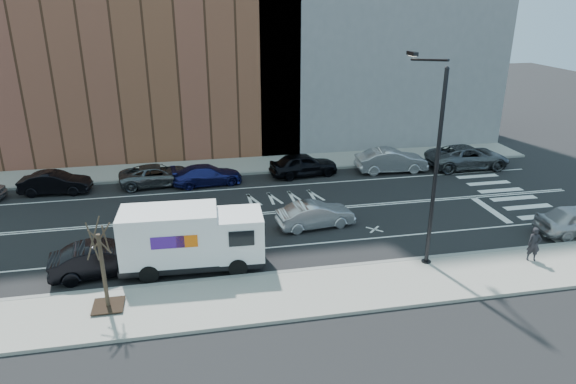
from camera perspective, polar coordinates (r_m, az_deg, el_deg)
name	(u,v)px	position (r m, az deg, el deg)	size (l,w,h in m)	color
ground	(255,214)	(29.43, -3.70, -2.47)	(120.00, 120.00, 0.00)	black
sidewalk_near	(284,295)	(21.69, -0.48, -11.41)	(44.00, 3.60, 0.15)	gray
sidewalk_far	(238,166)	(37.60, -5.53, 2.90)	(44.00, 3.60, 0.15)	gray
curb_near	(276,274)	(23.20, -1.33, -9.05)	(44.00, 0.25, 0.17)	gray
curb_far	(241,174)	(35.90, -5.22, 2.04)	(44.00, 0.25, 0.17)	gray
crosswalk	(507,194)	(35.09, 23.15, -0.23)	(3.00, 14.00, 0.01)	white
road_markings	(255,214)	(29.43, -3.70, -2.46)	(40.00, 8.60, 0.01)	white
bldg_brick	(117,5)	(42.64, -18.50, 19.06)	(26.00, 10.00, 22.00)	brown
streetlight	(432,157)	(23.39, 15.70, 3.76)	(0.44, 4.02, 9.34)	black
street_tree	(104,279)	(21.36, -19.73, -9.04)	(1.20, 1.20, 3.75)	black
fedex_van	(191,238)	(23.51, -10.72, -5.02)	(6.51, 2.52, 2.93)	black
far_parked_b	(55,183)	(35.38, -24.45, 0.94)	(1.48, 4.25, 1.40)	black
far_parked_c	(157,175)	(34.73, -14.30, 1.83)	(2.25, 4.87, 1.35)	#4E5256
far_parked_d	(207,175)	(34.18, -8.98, 1.89)	(1.85, 4.56, 1.32)	navy
far_parked_e	(304,165)	(35.43, 1.74, 3.07)	(1.88, 4.67, 1.59)	black
far_parked_f	(391,161)	(36.93, 11.40, 3.45)	(1.73, 4.97, 1.64)	#A8A7AC
far_parked_g	(468,157)	(39.25, 19.35, 3.71)	(2.72, 5.90, 1.64)	#4D5155
driving_sedan	(315,215)	(27.60, 3.06, -2.55)	(1.45, 4.17, 1.37)	#B9B9BE
near_parked_rear_a	(104,259)	(24.39, -19.80, -7.03)	(1.59, 4.56, 1.50)	black
pedestrian	(534,244)	(26.36, 25.67, -5.26)	(0.60, 0.39, 1.63)	black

